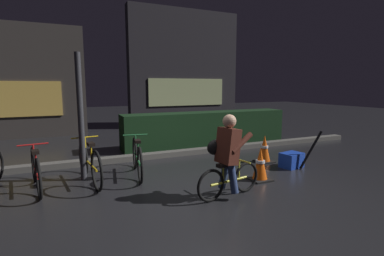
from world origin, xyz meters
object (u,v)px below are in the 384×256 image
object	(u,v)px
parked_bike_center_left	(89,163)
blue_crate	(292,160)
street_post	(81,118)
parked_bike_center_right	(137,158)
traffic_cone_far	(264,149)
closed_umbrella	(311,150)
parked_bike_left_mid	(36,170)
traffic_cone_near	(260,165)
cyclist	(227,156)

from	to	relation	value
parked_bike_center_left	blue_crate	xyz separation A→B (m)	(3.85, -0.70, -0.20)
street_post	parked_bike_center_left	xyz separation A→B (m)	(0.09, -0.20, -0.76)
street_post	parked_bike_center_right	distance (m)	1.22
parked_bike_center_left	blue_crate	world-z (taller)	parked_bike_center_left
traffic_cone_far	closed_umbrella	xyz separation A→B (m)	(0.50, -0.81, 0.10)
parked_bike_left_mid	traffic_cone_near	world-z (taller)	parked_bike_left_mid
parked_bike_center_right	blue_crate	bearing A→B (deg)	-96.26
traffic_cone_near	cyclist	distance (m)	1.08
parked_bike_center_right	parked_bike_center_left	bearing A→B (deg)	102.69
traffic_cone_near	traffic_cone_far	size ratio (longest dim) A/B	0.98
traffic_cone_far	cyclist	distance (m)	2.28
parked_bike_left_mid	parked_bike_center_left	bearing A→B (deg)	-96.57
traffic_cone_far	cyclist	bearing A→B (deg)	-142.34
traffic_cone_far	closed_umbrella	bearing A→B (deg)	-58.31
blue_crate	cyclist	world-z (taller)	cyclist
cyclist	street_post	bearing A→B (deg)	127.78
parked_bike_center_right	cyclist	world-z (taller)	cyclist
parked_bike_left_mid	parked_bike_center_right	bearing A→B (deg)	-94.97
parked_bike_center_left	traffic_cone_far	size ratio (longest dim) A/B	2.75
parked_bike_left_mid	closed_umbrella	distance (m)	4.99
street_post	traffic_cone_far	world-z (taller)	street_post
cyclist	parked_bike_left_mid	bearing A→B (deg)	140.14
traffic_cone_far	blue_crate	world-z (taller)	traffic_cone_far
cyclist	closed_umbrella	bearing A→B (deg)	3.71
blue_crate	parked_bike_center_left	bearing A→B (deg)	169.68
parked_bike_center_left	street_post	bearing A→B (deg)	16.73
blue_crate	closed_umbrella	distance (m)	0.42
parked_bike_left_mid	traffic_cone_near	xyz separation A→B (m)	(3.56, -1.08, -0.04)
traffic_cone_near	traffic_cone_far	world-z (taller)	traffic_cone_far
parked_bike_left_mid	blue_crate	xyz separation A→B (m)	(4.66, -0.68, -0.17)
traffic_cone_near	parked_bike_center_left	bearing A→B (deg)	158.17
parked_bike_left_mid	traffic_cone_far	xyz separation A→B (m)	(4.41, -0.12, -0.04)
street_post	blue_crate	size ratio (longest dim) A/B	5.04
traffic_cone_far	cyclist	size ratio (longest dim) A/B	0.48
parked_bike_center_left	cyclist	world-z (taller)	cyclist
parked_bike_center_left	cyclist	size ratio (longest dim) A/B	1.32
blue_crate	cyclist	bearing A→B (deg)	-158.15
parked_bike_center_left	parked_bike_center_right	xyz separation A→B (m)	(0.84, 0.07, -0.01)
parked_bike_center_right	closed_umbrella	distance (m)	3.41
parked_bike_center_right	blue_crate	size ratio (longest dim) A/B	3.60
parked_bike_left_mid	parked_bike_center_left	world-z (taller)	parked_bike_center_left
street_post	traffic_cone_near	distance (m)	3.23
closed_umbrella	street_post	bearing A→B (deg)	-178.45
parked_bike_center_right	traffic_cone_near	world-z (taller)	parked_bike_center_right
traffic_cone_far	closed_umbrella	size ratio (longest dim) A/B	0.70
parked_bike_left_mid	traffic_cone_far	world-z (taller)	parked_bike_left_mid
parked_bike_center_left	cyclist	xyz separation A→B (m)	(1.81, -1.52, 0.28)
parked_bike_center_right	cyclist	xyz separation A→B (m)	(0.97, -1.58, 0.29)
parked_bike_left_mid	traffic_cone_near	bearing A→B (deg)	-114.93
street_post	closed_umbrella	size ratio (longest dim) A/B	2.61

